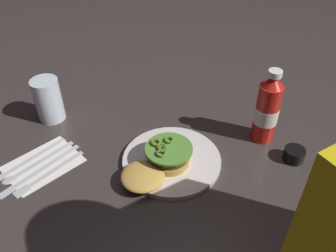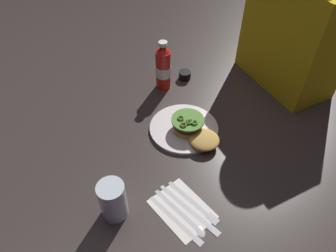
{
  "view_description": "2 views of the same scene",
  "coord_description": "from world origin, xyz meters",
  "px_view_note": "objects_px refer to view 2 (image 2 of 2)",
  "views": [
    {
      "loc": [
        0.32,
        0.56,
        0.61
      ],
      "look_at": [
        -0.02,
        0.0,
        0.08
      ],
      "focal_mm": 37.17,
      "sensor_mm": 36.0,
      "label": 1
    },
    {
      "loc": [
        0.67,
        -0.35,
        0.8
      ],
      "look_at": [
        0.02,
        -0.03,
        0.07
      ],
      "focal_mm": 33.71,
      "sensor_mm": 36.0,
      "label": 2
    }
  ],
  "objects_px": {
    "steak_knife": "(178,222)",
    "butter_knife": "(193,212)",
    "diner_person": "(298,23)",
    "dinner_plate": "(184,128)",
    "condiment_cup": "(185,75)",
    "burger_sandwich": "(194,130)",
    "napkin": "(182,209)",
    "spoon_utensil": "(186,218)",
    "fork_utensil": "(197,205)",
    "ketchup_bottle": "(163,68)",
    "water_glass": "(113,200)"
  },
  "relations": [
    {
      "from": "steak_knife",
      "to": "butter_knife",
      "type": "bearing_deg",
      "value": 101.66
    },
    {
      "from": "steak_knife",
      "to": "diner_person",
      "type": "xyz_separation_m",
      "value": [
        -0.38,
        0.68,
        0.25
      ]
    },
    {
      "from": "dinner_plate",
      "to": "condiment_cup",
      "type": "xyz_separation_m",
      "value": [
        -0.26,
        0.15,
        0.01
      ]
    },
    {
      "from": "burger_sandwich",
      "to": "condiment_cup",
      "type": "xyz_separation_m",
      "value": [
        -0.3,
        0.13,
        -0.02
      ]
    },
    {
      "from": "diner_person",
      "to": "napkin",
      "type": "bearing_deg",
      "value": -61.81
    },
    {
      "from": "burger_sandwich",
      "to": "butter_knife",
      "type": "relative_size",
      "value": 0.88
    },
    {
      "from": "burger_sandwich",
      "to": "napkin",
      "type": "height_order",
      "value": "burger_sandwich"
    },
    {
      "from": "dinner_plate",
      "to": "butter_knife",
      "type": "height_order",
      "value": "dinner_plate"
    },
    {
      "from": "steak_knife",
      "to": "napkin",
      "type": "bearing_deg",
      "value": 138.76
    },
    {
      "from": "spoon_utensil",
      "to": "fork_utensil",
      "type": "height_order",
      "value": "same"
    },
    {
      "from": "steak_knife",
      "to": "spoon_utensil",
      "type": "height_order",
      "value": "same"
    },
    {
      "from": "ketchup_bottle",
      "to": "napkin",
      "type": "xyz_separation_m",
      "value": [
        0.53,
        -0.2,
        -0.09
      ]
    },
    {
      "from": "dinner_plate",
      "to": "fork_utensil",
      "type": "relative_size",
      "value": 1.31
    },
    {
      "from": "spoon_utensil",
      "to": "ketchup_bottle",
      "type": "bearing_deg",
      "value": 160.17
    },
    {
      "from": "burger_sandwich",
      "to": "butter_knife",
      "type": "xyz_separation_m",
      "value": [
        0.25,
        -0.15,
        -0.03
      ]
    },
    {
      "from": "steak_knife",
      "to": "fork_utensil",
      "type": "bearing_deg",
      "value": 108.53
    },
    {
      "from": "burger_sandwich",
      "to": "napkin",
      "type": "relative_size",
      "value": 1.1
    },
    {
      "from": "ketchup_bottle",
      "to": "water_glass",
      "type": "height_order",
      "value": "ketchup_bottle"
    },
    {
      "from": "fork_utensil",
      "to": "ketchup_bottle",
      "type": "bearing_deg",
      "value": 163.87
    },
    {
      "from": "napkin",
      "to": "butter_knife",
      "type": "xyz_separation_m",
      "value": [
        0.02,
        0.02,
        0.0
      ]
    },
    {
      "from": "butter_knife",
      "to": "diner_person",
      "type": "xyz_separation_m",
      "value": [
        -0.37,
        0.63,
        0.25
      ]
    },
    {
      "from": "burger_sandwich",
      "to": "diner_person",
      "type": "bearing_deg",
      "value": 103.78
    },
    {
      "from": "water_glass",
      "to": "butter_knife",
      "type": "height_order",
      "value": "water_glass"
    },
    {
      "from": "spoon_utensil",
      "to": "diner_person",
      "type": "distance_m",
      "value": 0.8
    },
    {
      "from": "ketchup_bottle",
      "to": "water_glass",
      "type": "bearing_deg",
      "value": -39.28
    },
    {
      "from": "dinner_plate",
      "to": "butter_knife",
      "type": "xyz_separation_m",
      "value": [
        0.3,
        -0.13,
        -0.0
      ]
    },
    {
      "from": "burger_sandwich",
      "to": "steak_knife",
      "type": "bearing_deg",
      "value": -36.65
    },
    {
      "from": "burger_sandwich",
      "to": "spoon_utensil",
      "type": "xyz_separation_m",
      "value": [
        0.26,
        -0.17,
        -0.03
      ]
    },
    {
      "from": "dinner_plate",
      "to": "spoon_utensil",
      "type": "distance_m",
      "value": 0.34
    },
    {
      "from": "dinner_plate",
      "to": "water_glass",
      "type": "xyz_separation_m",
      "value": [
        0.2,
        -0.33,
        0.06
      ]
    },
    {
      "from": "butter_knife",
      "to": "steak_knife",
      "type": "bearing_deg",
      "value": -78.34
    },
    {
      "from": "ketchup_bottle",
      "to": "butter_knife",
      "type": "xyz_separation_m",
      "value": [
        0.55,
        -0.18,
        -0.09
      ]
    },
    {
      "from": "napkin",
      "to": "fork_utensil",
      "type": "distance_m",
      "value": 0.04
    },
    {
      "from": "dinner_plate",
      "to": "burger_sandwich",
      "type": "height_order",
      "value": "burger_sandwich"
    },
    {
      "from": "napkin",
      "to": "steak_knife",
      "type": "xyz_separation_m",
      "value": [
        0.03,
        -0.03,
        0.0
      ]
    },
    {
      "from": "burger_sandwich",
      "to": "dinner_plate",
      "type": "bearing_deg",
      "value": -162.56
    },
    {
      "from": "spoon_utensil",
      "to": "fork_utensil",
      "type": "xyz_separation_m",
      "value": [
        -0.02,
        0.05,
        0.0
      ]
    },
    {
      "from": "dinner_plate",
      "to": "napkin",
      "type": "relative_size",
      "value": 1.42
    },
    {
      "from": "fork_utensil",
      "to": "napkin",
      "type": "bearing_deg",
      "value": -101.95
    },
    {
      "from": "water_glass",
      "to": "spoon_utensil",
      "type": "distance_m",
      "value": 0.21
    },
    {
      "from": "napkin",
      "to": "fork_utensil",
      "type": "xyz_separation_m",
      "value": [
        0.01,
        0.04,
        0.0
      ]
    },
    {
      "from": "condiment_cup",
      "to": "spoon_utensil",
      "type": "height_order",
      "value": "condiment_cup"
    },
    {
      "from": "burger_sandwich",
      "to": "ketchup_bottle",
      "type": "relative_size",
      "value": 0.92
    },
    {
      "from": "diner_person",
      "to": "water_glass",
      "type": "bearing_deg",
      "value": -71.55
    },
    {
      "from": "dinner_plate",
      "to": "ketchup_bottle",
      "type": "relative_size",
      "value": 1.19
    },
    {
      "from": "ketchup_bottle",
      "to": "butter_knife",
      "type": "distance_m",
      "value": 0.58
    },
    {
      "from": "water_glass",
      "to": "butter_knife",
      "type": "relative_size",
      "value": 0.58
    },
    {
      "from": "ketchup_bottle",
      "to": "steak_knife",
      "type": "bearing_deg",
      "value": -22.04
    },
    {
      "from": "ketchup_bottle",
      "to": "dinner_plate",
      "type": "bearing_deg",
      "value": -9.72
    },
    {
      "from": "spoon_utensil",
      "to": "butter_knife",
      "type": "relative_size",
      "value": 0.88
    }
  ]
}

